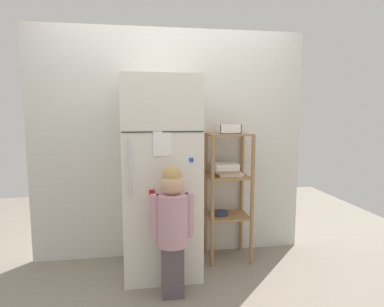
{
  "coord_description": "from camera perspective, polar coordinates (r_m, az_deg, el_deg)",
  "views": [
    {
      "loc": [
        -0.3,
        -2.89,
        1.44
      ],
      "look_at": [
        0.16,
        0.02,
        1.08
      ],
      "focal_mm": 30.74,
      "sensor_mm": 36.0,
      "label": 1
    }
  ],
  "objects": [
    {
      "name": "refrigerator",
      "position": [
        2.97,
        -5.38,
        -3.94
      ],
      "size": [
        0.66,
        0.68,
        1.75
      ],
      "color": "silver",
      "rests_on": "ground"
    },
    {
      "name": "pantry_shelf_unit",
      "position": [
        3.24,
        6.17,
        -5.02
      ],
      "size": [
        0.42,
        0.36,
        1.25
      ],
      "color": "#9E7247",
      "rests_on": "ground"
    },
    {
      "name": "ground_plane",
      "position": [
        3.24,
        -2.87,
        -19.37
      ],
      "size": [
        6.0,
        6.0,
        0.0
      ],
      "primitive_type": "plane",
      "color": "gray"
    },
    {
      "name": "child_standing",
      "position": [
        2.58,
        -3.43,
        -11.33
      ],
      "size": [
        0.33,
        0.25,
        1.04
      ],
      "color": "#584C53",
      "rests_on": "ground"
    },
    {
      "name": "fruit_bin",
      "position": [
        3.17,
        6.47,
        4.12
      ],
      "size": [
        0.2,
        0.19,
        0.09
      ],
      "color": "white",
      "rests_on": "pantry_shelf_unit"
    },
    {
      "name": "kitchen_wall_back",
      "position": [
        3.29,
        -3.68,
        1.55
      ],
      "size": [
        2.71,
        0.03,
        2.25
      ],
      "primitive_type": "cube",
      "color": "silver",
      "rests_on": "ground"
    }
  ]
}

